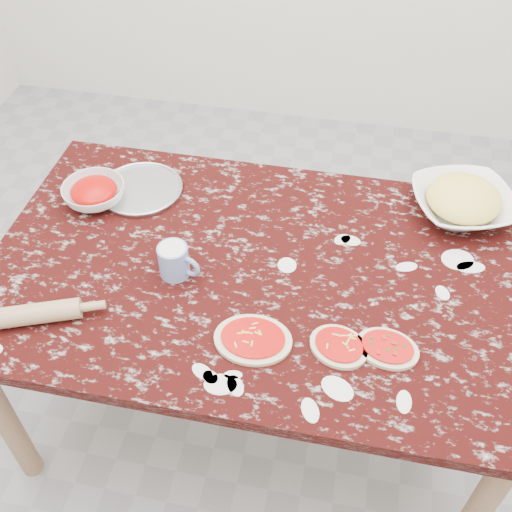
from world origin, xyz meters
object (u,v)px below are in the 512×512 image
object	(u,v)px
sauce_bowl	(94,193)
flour_mug	(175,261)
pizza_tray	(141,189)
rolling_pin	(26,315)
cheese_bowl	(462,204)
worktable	(256,286)

from	to	relation	value
sauce_bowl	flour_mug	xyz separation A→B (m)	(0.36, -0.26, 0.02)
pizza_tray	rolling_pin	distance (m)	0.61
sauce_bowl	cheese_bowl	size ratio (longest dim) A/B	0.65
pizza_tray	sauce_bowl	distance (m)	0.15
worktable	flour_mug	bearing A→B (deg)	-163.10
flour_mug	rolling_pin	xyz separation A→B (m)	(-0.34, -0.25, -0.02)
cheese_bowl	rolling_pin	distance (m)	1.36
rolling_pin	cheese_bowl	bearing A→B (deg)	30.79
worktable	sauce_bowl	size ratio (longest dim) A/B	7.88
rolling_pin	worktable	bearing A→B (deg)	29.55
cheese_bowl	rolling_pin	size ratio (longest dim) A/B	1.08
worktable	rolling_pin	bearing A→B (deg)	-150.45
worktable	pizza_tray	world-z (taller)	pizza_tray
worktable	flour_mug	xyz separation A→B (m)	(-0.22, -0.07, 0.14)
sauce_bowl	flour_mug	bearing A→B (deg)	-36.13
pizza_tray	flour_mug	world-z (taller)	flour_mug
worktable	flour_mug	distance (m)	0.27
pizza_tray	worktable	bearing A→B (deg)	-31.05
worktable	pizza_tray	bearing A→B (deg)	148.95
cheese_bowl	worktable	bearing A→B (deg)	-148.06
worktable	cheese_bowl	bearing A→B (deg)	31.94
flour_mug	sauce_bowl	bearing A→B (deg)	143.87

